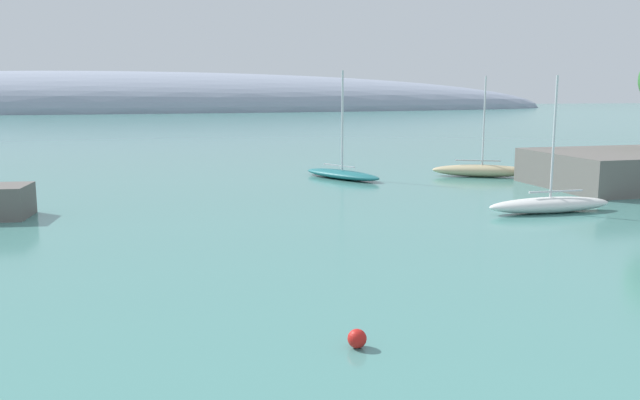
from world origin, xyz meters
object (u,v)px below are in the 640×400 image
object	(u,v)px
mooring_buoy_red	(357,339)
sailboat_sand_outer_mooring	(482,170)
sailboat_teal_near_shore	(342,173)
sailboat_white_mid_mooring	(550,204)

from	to	relation	value
mooring_buoy_red	sailboat_sand_outer_mooring	bearing A→B (deg)	56.25
sailboat_sand_outer_mooring	mooring_buoy_red	xyz separation A→B (m)	(-22.33, -33.42, -0.28)
sailboat_teal_near_shore	sailboat_white_mid_mooring	size ratio (longest dim) A/B	1.09
sailboat_white_mid_mooring	mooring_buoy_red	size ratio (longest dim) A/B	14.65
sailboat_teal_near_shore	sailboat_sand_outer_mooring	distance (m)	12.13
sailboat_sand_outer_mooring	mooring_buoy_red	distance (m)	40.19
sailboat_teal_near_shore	sailboat_white_mid_mooring	xyz separation A→B (m)	(7.67, -18.18, 0.08)
sailboat_teal_near_shore	mooring_buoy_red	size ratio (longest dim) A/B	15.92
sailboat_teal_near_shore	sailboat_sand_outer_mooring	size ratio (longest dim) A/B	1.05
sailboat_white_mid_mooring	sailboat_sand_outer_mooring	size ratio (longest dim) A/B	0.96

